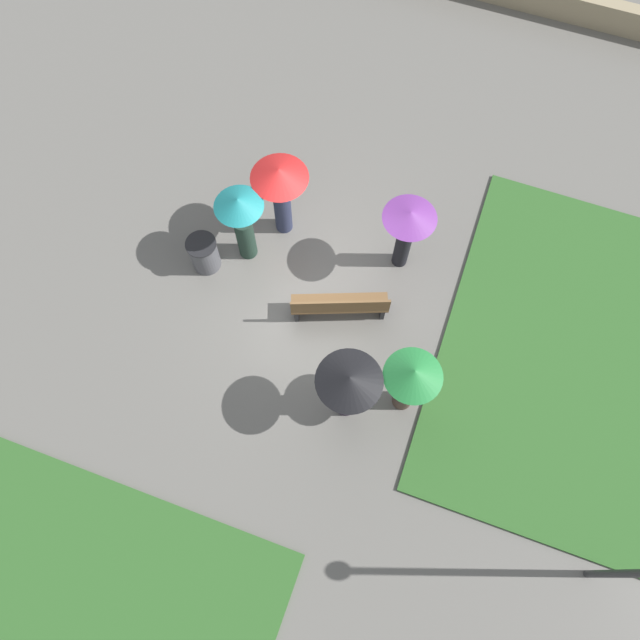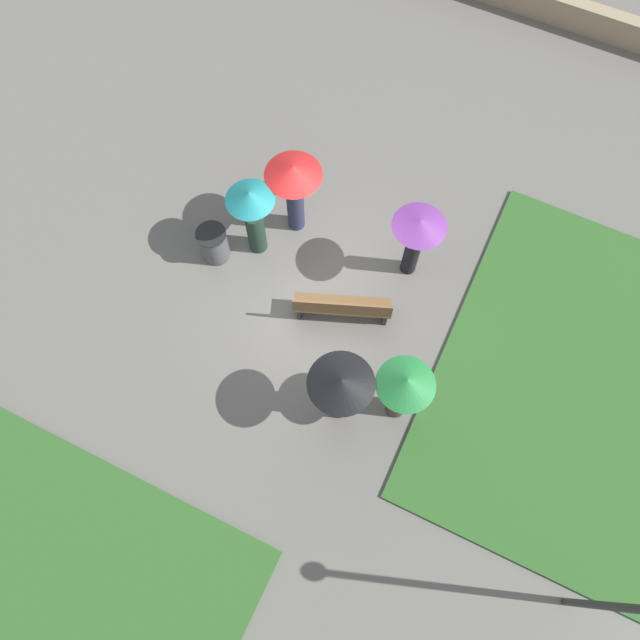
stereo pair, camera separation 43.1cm
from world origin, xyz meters
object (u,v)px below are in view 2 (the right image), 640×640
crowd_person_red (294,184)px  crowd_person_green (404,389)px  lamp_post (638,609)px  crowd_person_purple (417,235)px  trash_bin (214,244)px  crowd_person_black (340,389)px  park_bench (342,308)px  crowd_person_teal (253,213)px

crowd_person_red → crowd_person_green: (-3.48, 2.83, -0.14)m
lamp_post → crowd_person_purple: 6.87m
trash_bin → crowd_person_black: 4.24m
trash_bin → crowd_person_purple: crowd_person_purple is taller
park_bench → lamp_post: bearing=129.6°
trash_bin → crowd_person_teal: bearing=-141.7°
park_bench → crowd_person_black: (-0.73, 1.73, 0.79)m
crowd_person_purple → crowd_person_black: 3.33m
crowd_person_black → crowd_person_teal: bearing=164.9°
park_bench → crowd_person_teal: bearing=-39.1°
crowd_person_black → lamp_post: bearing=8.3°
crowd_person_purple → crowd_person_teal: bearing=2.3°
trash_bin → lamp_post: bearing=159.0°
park_bench → crowd_person_teal: 2.51m
lamp_post → crowd_person_purple: lamp_post is taller
trash_bin → crowd_person_red: 2.10m
crowd_person_black → crowd_person_teal: (2.99, -2.45, 0.02)m
trash_bin → crowd_person_green: size_ratio=0.45×
lamp_post → crowd_person_purple: bearing=-44.4°
park_bench → crowd_person_green: size_ratio=1.03×
crowd_person_teal → trash_bin: bearing=14.7°
lamp_post → crowd_person_teal: size_ratio=2.07×
crowd_person_black → crowd_person_green: crowd_person_green is taller
park_bench → crowd_person_purple: size_ratio=1.03×
crowd_person_red → crowd_person_teal: 0.98m
park_bench → crowd_person_black: crowd_person_black is taller
lamp_post → crowd_person_teal: 8.86m
crowd_person_purple → park_bench: bearing=50.6°
park_bench → crowd_person_purple: 1.98m
park_bench → crowd_person_red: (1.78, -1.56, 0.99)m
trash_bin → crowd_person_red: crowd_person_red is taller
park_bench → lamp_post: (-5.59, 3.12, 2.17)m
lamp_post → crowd_person_teal: bearing=-26.1°
crowd_person_purple → crowd_person_green: crowd_person_purple is taller
crowd_person_black → crowd_person_green: bearing=49.4°
crowd_person_red → crowd_person_teal: bearing=-128.8°
park_bench → crowd_person_red: size_ratio=0.95×
crowd_person_red → crowd_person_black: (-2.51, 3.28, -0.20)m
trash_bin → crowd_person_green: 4.97m
lamp_post → crowd_person_black: bearing=-16.0°
park_bench → crowd_person_purple: (-0.77, -1.60, 0.87)m
crowd_person_red → lamp_post: bearing=-40.9°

